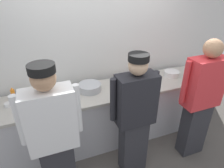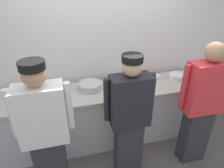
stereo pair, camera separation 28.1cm
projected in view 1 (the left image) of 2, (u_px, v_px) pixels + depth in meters
ground_plane at (118, 152)px, 3.01m from camera, size 9.00×9.00×0.00m
wall_back at (99, 43)px, 2.99m from camera, size 5.09×0.10×2.91m
prep_counter at (110, 114)px, 3.08m from camera, size 3.24×0.66×0.91m
chef_near_left at (54, 137)px, 1.99m from camera, size 0.61×0.24×1.70m
chef_center at (135, 115)px, 2.37m from camera, size 0.60×0.24×1.65m
chef_far_right at (200, 99)px, 2.62m from camera, size 0.63×0.24×1.72m
plate_stack_front at (172, 74)px, 3.25m from camera, size 0.24×0.24×0.08m
mixing_bowl_steel at (90, 87)px, 2.82m from camera, size 0.32×0.32×0.10m
sheet_tray at (37, 102)px, 2.55m from camera, size 0.50×0.32×0.02m
squeeze_bottle_primary at (122, 80)px, 2.90m from camera, size 0.05×0.05×0.21m
squeeze_bottle_secondary at (189, 74)px, 3.11m from camera, size 0.06×0.06×0.19m
squeeze_bottle_spare at (13, 95)px, 2.54m from camera, size 0.05×0.05×0.21m
ramekin_green_sauce at (125, 81)px, 3.05m from camera, size 0.09×0.09×0.04m
ramekin_orange_sauce at (8, 104)px, 2.48m from camera, size 0.09×0.09×0.04m
ramekin_yellow_sauce at (153, 74)px, 3.25m from camera, size 0.10×0.10×0.05m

